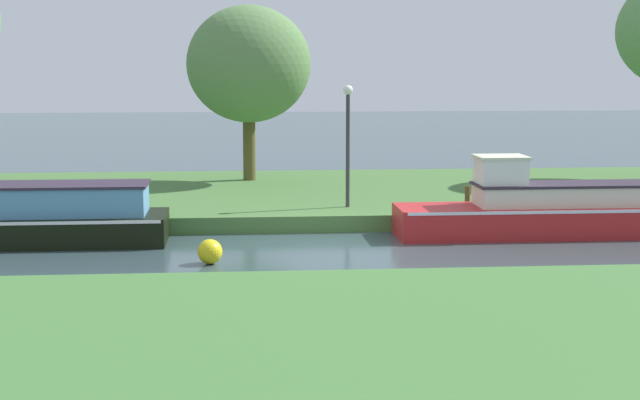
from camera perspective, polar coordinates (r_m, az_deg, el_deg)
ground_plane at (r=21.09m, az=0.78°, el=-2.87°), size 120.00×120.00×0.00m
riverbank_far at (r=27.95m, az=-0.67°, el=0.23°), size 72.00×10.00×0.40m
riverbank_near at (r=12.39m, az=5.04°, el=-9.76°), size 72.00×10.00×0.40m
red_barge at (r=23.66m, az=16.13°, el=-0.57°), size 9.60×1.61×1.87m
black_narrowboat at (r=22.53m, az=-16.48°, el=-1.02°), size 6.26×1.90×1.34m
willow_tree_centre at (r=29.47m, az=-4.17°, el=7.87°), size 3.70×3.29×5.28m
lamp_post at (r=24.31m, az=1.63°, el=4.03°), size 0.24×0.24×3.03m
mooring_post_near at (r=23.85m, az=8.58°, el=0.06°), size 0.13×0.13×0.64m
channel_buoy at (r=19.61m, az=-6.43°, el=-3.01°), size 0.50×0.50×0.50m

